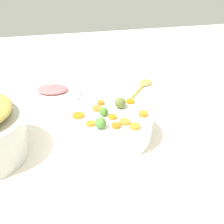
% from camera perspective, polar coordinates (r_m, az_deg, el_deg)
% --- Properties ---
extents(tabletop, '(2.40, 2.40, 0.02)m').
position_cam_1_polar(tabletop, '(1.05, 3.06, -5.41)').
color(tabletop, white).
rests_on(tabletop, ground).
extents(serving_bowl_carrots, '(0.26, 0.26, 0.09)m').
position_cam_1_polar(serving_bowl_carrots, '(1.03, 0.00, -2.56)').
color(serving_bowl_carrots, white).
rests_on(serving_bowl_carrots, tabletop).
extents(carrot_slice_0, '(0.03, 0.03, 0.01)m').
position_cam_1_polar(carrot_slice_0, '(0.99, 0.10, -0.90)').
color(carrot_slice_0, orange).
rests_on(carrot_slice_0, serving_bowl_carrots).
extents(carrot_slice_1, '(0.03, 0.03, 0.01)m').
position_cam_1_polar(carrot_slice_1, '(0.94, 0.76, -2.51)').
color(carrot_slice_1, orange).
rests_on(carrot_slice_1, serving_bowl_carrots).
extents(carrot_slice_2, '(0.04, 0.04, 0.01)m').
position_cam_1_polar(carrot_slice_2, '(0.96, -3.91, -2.12)').
color(carrot_slice_2, orange).
rests_on(carrot_slice_2, serving_bowl_carrots).
extents(carrot_slice_3, '(0.05, 0.05, 0.01)m').
position_cam_1_polar(carrot_slice_3, '(0.96, 2.34, -1.79)').
color(carrot_slice_3, orange).
rests_on(carrot_slice_3, serving_bowl_carrots).
extents(carrot_slice_4, '(0.03, 0.03, 0.01)m').
position_cam_1_polar(carrot_slice_4, '(1.06, -2.06, 1.69)').
color(carrot_slice_4, orange).
rests_on(carrot_slice_4, serving_bowl_carrots).
extents(carrot_slice_5, '(0.04, 0.04, 0.01)m').
position_cam_1_polar(carrot_slice_5, '(1.03, -2.73, 0.67)').
color(carrot_slice_5, orange).
rests_on(carrot_slice_5, serving_bowl_carrots).
extents(carrot_slice_6, '(0.04, 0.04, 0.01)m').
position_cam_1_polar(carrot_slice_6, '(1.00, -6.14, -0.62)').
color(carrot_slice_6, orange).
rests_on(carrot_slice_6, serving_bowl_carrots).
extents(carrot_slice_7, '(0.04, 0.04, 0.01)m').
position_cam_1_polar(carrot_slice_7, '(1.00, 5.65, -0.30)').
color(carrot_slice_7, orange).
rests_on(carrot_slice_7, serving_bowl_carrots).
extents(carrot_slice_8, '(0.04, 0.04, 0.01)m').
position_cam_1_polar(carrot_slice_8, '(0.94, 4.31, -2.63)').
color(carrot_slice_8, orange).
rests_on(carrot_slice_8, serving_bowl_carrots).
extents(carrot_slice_9, '(0.04, 0.04, 0.01)m').
position_cam_1_polar(carrot_slice_9, '(1.07, 3.33, 1.94)').
color(carrot_slice_9, orange).
rests_on(carrot_slice_9, serving_bowl_carrots).
extents(brussels_sprout_0, '(0.03, 0.03, 0.03)m').
position_cam_1_polar(brussels_sprout_0, '(0.99, -1.54, 0.08)').
color(brussels_sprout_0, '#498130').
rests_on(brussels_sprout_0, serving_bowl_carrots).
extents(brussels_sprout_1, '(0.04, 0.04, 0.04)m').
position_cam_1_polar(brussels_sprout_1, '(1.03, 1.51, 1.66)').
color(brussels_sprout_1, '#5E6D31').
rests_on(brussels_sprout_1, serving_bowl_carrots).
extents(brussels_sprout_2, '(0.04, 0.04, 0.04)m').
position_cam_1_polar(brussels_sprout_2, '(0.93, -2.12, -1.99)').
color(brussels_sprout_2, '#528838').
rests_on(brussels_sprout_2, serving_bowl_carrots).
extents(wooden_spoon, '(0.26, 0.21, 0.01)m').
position_cam_1_polar(wooden_spoon, '(1.37, 5.34, 4.55)').
color(wooden_spoon, '#AC8643').
rests_on(wooden_spoon, tabletop).
extents(ham_plate, '(0.24, 0.24, 0.01)m').
position_cam_1_polar(ham_plate, '(1.33, -10.78, 3.31)').
color(ham_plate, white).
rests_on(ham_plate, tabletop).
extents(ham_slice_main, '(0.11, 0.14, 0.02)m').
position_cam_1_polar(ham_slice_main, '(1.33, -10.81, 4.08)').
color(ham_slice_main, '#CB6569').
rests_on(ham_slice_main, ham_plate).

